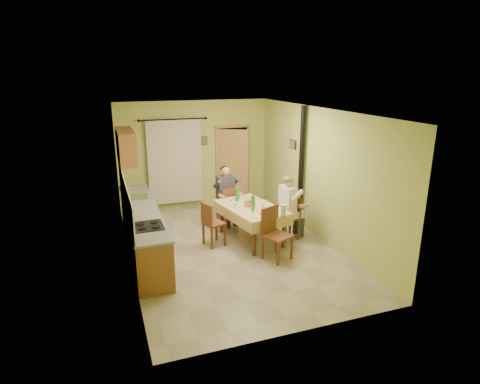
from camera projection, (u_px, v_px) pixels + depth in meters
name	position (u px, v px, depth m)	size (l,w,h in m)	color
floor	(230.00, 247.00, 8.32)	(4.00, 6.00, 0.01)	tan
room_shell	(230.00, 162.00, 7.80)	(4.04, 6.04, 2.82)	#C5D46D
kitchen_run	(143.00, 229.00, 8.00)	(0.64, 3.64, 1.56)	brown
upper_cabinets	(126.00, 146.00, 8.71)	(0.35, 1.40, 0.70)	brown
curtain	(175.00, 162.00, 10.40)	(1.70, 0.07, 2.22)	black
doorway	(233.00, 165.00, 10.95)	(0.96, 0.44, 2.15)	black
dining_table	(251.00, 223.00, 8.61)	(1.30, 1.82, 0.76)	#DFBC79
tableware	(255.00, 205.00, 8.40)	(0.90, 1.52, 0.33)	white
chair_far	(226.00, 213.00, 9.51)	(0.43, 0.43, 0.92)	brown
chair_near	(277.00, 245.00, 7.75)	(0.60, 0.60, 1.03)	brown
chair_right	(289.00, 226.00, 8.70)	(0.45, 0.45, 0.95)	brown
chair_left	(213.00, 232.00, 8.36)	(0.48, 0.48, 0.94)	brown
man_far	(226.00, 189.00, 9.35)	(0.62, 0.52, 1.39)	#38333D
man_right	(289.00, 200.00, 8.53)	(0.51, 0.62, 1.39)	silver
stove_flue	(300.00, 184.00, 9.18)	(0.24, 0.24, 2.80)	black
picture_back	(204.00, 141.00, 10.58)	(0.19, 0.03, 0.23)	black
picture_right	(293.00, 144.00, 9.50)	(0.03, 0.31, 0.21)	brown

